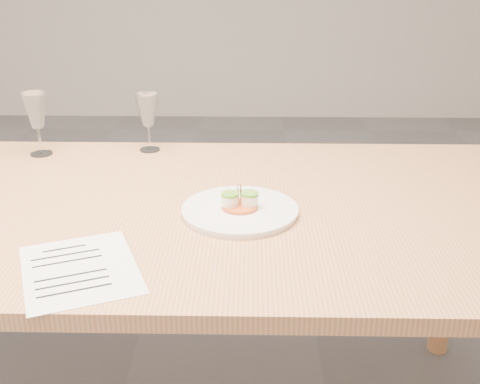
{
  "coord_description": "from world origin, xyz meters",
  "views": [
    {
      "loc": [
        0.42,
        -1.41,
        1.38
      ],
      "look_at": [
        0.39,
        -0.04,
        0.8
      ],
      "focal_mm": 45.0,
      "sensor_mm": 36.0,
      "label": 1
    }
  ],
  "objects_px": {
    "wine_glass_1": "(36,112)",
    "dinner_plate": "(240,209)",
    "recipe_sheet": "(80,269)",
    "dining_table": "(92,226)",
    "wine_glass_2": "(148,111)"
  },
  "relations": [
    {
      "from": "wine_glass_1",
      "to": "wine_glass_2",
      "type": "xyz_separation_m",
      "value": [
        0.34,
        0.05,
        -0.01
      ]
    },
    {
      "from": "dining_table",
      "to": "wine_glass_2",
      "type": "xyz_separation_m",
      "value": [
        0.09,
        0.42,
        0.2
      ]
    },
    {
      "from": "dining_table",
      "to": "wine_glass_2",
      "type": "relative_size",
      "value": 12.97
    },
    {
      "from": "wine_glass_1",
      "to": "dinner_plate",
      "type": "bearing_deg",
      "value": -34.25
    },
    {
      "from": "dining_table",
      "to": "dinner_plate",
      "type": "xyz_separation_m",
      "value": [
        0.39,
        -0.06,
        0.08
      ]
    },
    {
      "from": "dinner_plate",
      "to": "wine_glass_2",
      "type": "xyz_separation_m",
      "value": [
        -0.3,
        0.48,
        0.12
      ]
    },
    {
      "from": "recipe_sheet",
      "to": "wine_glass_2",
      "type": "height_order",
      "value": "wine_glass_2"
    },
    {
      "from": "wine_glass_1",
      "to": "wine_glass_2",
      "type": "height_order",
      "value": "wine_glass_1"
    },
    {
      "from": "dinner_plate",
      "to": "dining_table",
      "type": "bearing_deg",
      "value": 171.31
    },
    {
      "from": "dinner_plate",
      "to": "recipe_sheet",
      "type": "distance_m",
      "value": 0.43
    },
    {
      "from": "dinner_plate",
      "to": "wine_glass_1",
      "type": "xyz_separation_m",
      "value": [
        -0.64,
        0.43,
        0.13
      ]
    },
    {
      "from": "dining_table",
      "to": "recipe_sheet",
      "type": "distance_m",
      "value": 0.35
    },
    {
      "from": "dining_table",
      "to": "dinner_plate",
      "type": "relative_size",
      "value": 8.31
    },
    {
      "from": "recipe_sheet",
      "to": "wine_glass_2",
      "type": "relative_size",
      "value": 1.9
    },
    {
      "from": "wine_glass_1",
      "to": "wine_glass_2",
      "type": "distance_m",
      "value": 0.34
    }
  ]
}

